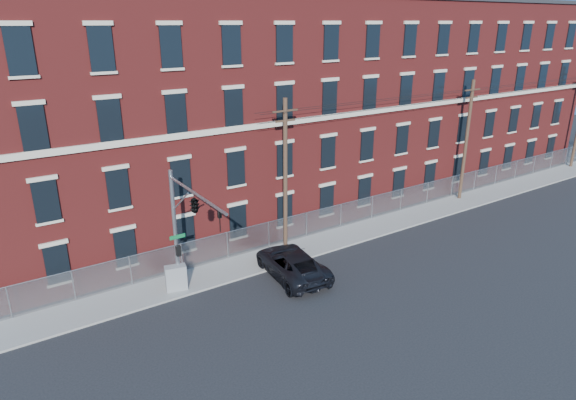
# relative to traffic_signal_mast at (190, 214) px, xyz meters

# --- Properties ---
(ground) EXTENTS (140.00, 140.00, 0.00)m
(ground) POSITION_rel_traffic_signal_mast_xyz_m (6.00, -2.18, -5.39)
(ground) COLOR black
(ground) RESTS_ON ground
(sidewalk) EXTENTS (65.00, 3.00, 0.12)m
(sidewalk) POSITION_rel_traffic_signal_mast_xyz_m (18.00, 2.82, -5.33)
(sidewalk) COLOR gray
(sidewalk) RESTS_ON ground
(mill_building) EXTENTS (55.30, 14.32, 16.30)m
(mill_building) POSITION_rel_traffic_signal_mast_xyz_m (18.00, 11.75, 2.76)
(mill_building) COLOR maroon
(mill_building) RESTS_ON ground
(chain_link_fence) EXTENTS (59.06, 0.06, 1.85)m
(chain_link_fence) POSITION_rel_traffic_signal_mast_xyz_m (18.00, 4.12, -4.33)
(chain_link_fence) COLOR #A5A8AD
(chain_link_fence) RESTS_ON ground
(traffic_signal_mast) EXTENTS (0.90, 6.75, 7.00)m
(traffic_signal_mast) POSITION_rel_traffic_signal_mast_xyz_m (0.00, 0.00, 0.00)
(traffic_signal_mast) COLOR #9EA0A5
(traffic_signal_mast) RESTS_ON ground
(utility_pole_near) EXTENTS (1.80, 0.28, 10.00)m
(utility_pole_near) POSITION_rel_traffic_signal_mast_xyz_m (8.00, 3.42, -0.05)
(utility_pole_near) COLOR #3E2B1F
(utility_pole_near) RESTS_ON ground
(utility_pole_mid) EXTENTS (1.80, 0.28, 10.00)m
(utility_pole_mid) POSITION_rel_traffic_signal_mast_xyz_m (26.00, 3.42, -0.05)
(utility_pole_mid) COLOR #3E2B1F
(utility_pole_mid) RESTS_ON ground
(overhead_wires) EXTENTS (40.00, 0.62, 0.62)m
(overhead_wires) POSITION_rel_traffic_signal_mast_xyz_m (26.00, 3.42, 3.73)
(overhead_wires) COLOR black
(overhead_wires) RESTS_ON ground
(pickup_truck) EXTENTS (3.36, 6.19, 1.65)m
(pickup_truck) POSITION_rel_traffic_signal_mast_xyz_m (6.24, 0.06, -4.56)
(pickup_truck) COLOR black
(pickup_truck) RESTS_ON ground
(utility_cabinet) EXTENTS (1.27, 0.83, 1.46)m
(utility_cabinet) POSITION_rel_traffic_signal_mast_xyz_m (-0.23, 2.18, -4.54)
(utility_cabinet) COLOR slate
(utility_cabinet) RESTS_ON sidewalk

